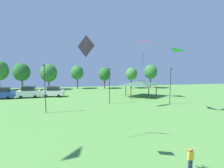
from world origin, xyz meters
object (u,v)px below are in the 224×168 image
(kite_flying_2, at_px, (86,46))
(parked_car_third_from_left, at_px, (53,92))
(treeline_tree_1, at_px, (22,72))
(kite_flying_6, at_px, (145,46))
(treeline_tree_3, at_px, (77,73))
(parked_car_leftmost, at_px, (3,93))
(light_post_0, at_px, (170,84))
(treeline_tree_2, at_px, (49,73))
(parked_car_second_from_left, at_px, (29,92))
(treeline_tree_5, at_px, (131,74))
(person_standing_near_foreground, at_px, (190,158))
(treeline_tree_6, at_px, (151,72))
(treeline_tree_4, at_px, (105,74))
(park_pavilion, at_px, (141,83))
(light_post_2, at_px, (109,84))
(kite_flying_7, at_px, (170,52))
(light_post_1, at_px, (45,86))

(kite_flying_2, distance_m, parked_car_third_from_left, 29.57)
(kite_flying_2, xyz_separation_m, treeline_tree_1, (-16.20, 39.11, -3.16))
(kite_flying_6, xyz_separation_m, treeline_tree_3, (-14.43, 16.28, -6.13))
(parked_car_leftmost, height_order, light_post_0, light_post_0)
(treeline_tree_2, distance_m, treeline_tree_3, 7.84)
(kite_flying_2, relative_size, parked_car_second_from_left, 0.31)
(treeline_tree_2, distance_m, treeline_tree_5, 23.72)
(person_standing_near_foreground, bearing_deg, treeline_tree_6, 94.80)
(treeline_tree_4, bearing_deg, parked_car_leftmost, -152.51)
(kite_flying_6, relative_size, light_post_0, 0.68)
(treeline_tree_5, bearing_deg, treeline_tree_3, 174.23)
(park_pavilion, height_order, treeline_tree_4, treeline_tree_4)
(treeline_tree_1, relative_size, treeline_tree_2, 1.02)
(treeline_tree_2, xyz_separation_m, treeline_tree_6, (29.47, -1.44, 0.10))
(person_standing_near_foreground, xyz_separation_m, treeline_tree_5, (7.76, 40.35, 3.45))
(park_pavilion, relative_size, treeline_tree_6, 1.03)
(light_post_2, distance_m, treeline_tree_1, 29.11)
(light_post_2, bearing_deg, treeline_tree_6, 50.70)
(kite_flying_7, xyz_separation_m, parked_car_second_from_left, (-23.83, 15.58, -7.57))
(treeline_tree_2, relative_size, treeline_tree_6, 1.04)
(kite_flying_2, distance_m, park_pavilion, 28.35)
(kite_flying_7, distance_m, light_post_1, 18.74)
(parked_car_second_from_left, relative_size, park_pavilion, 0.64)
(treeline_tree_3, relative_size, treeline_tree_4, 1.09)
(kite_flying_2, xyz_separation_m, parked_car_second_from_left, (-11.42, 27.63, -7.01))
(kite_flying_6, relative_size, treeline_tree_6, 0.62)
(parked_car_third_from_left, xyz_separation_m, park_pavilion, (18.94, -3.07, 1.98))
(person_standing_near_foreground, bearing_deg, treeline_tree_4, 113.99)
(kite_flying_6, xyz_separation_m, kite_flying_7, (-0.54, -11.86, -2.12))
(treeline_tree_1, relative_size, treeline_tree_4, 1.20)
(person_standing_near_foreground, bearing_deg, treeline_tree_5, 102.75)
(parked_car_leftmost, bearing_deg, person_standing_near_foreground, -49.64)
(light_post_0, height_order, treeline_tree_3, treeline_tree_3)
(kite_flying_6, relative_size, treeline_tree_1, 0.58)
(light_post_2, xyz_separation_m, treeline_tree_4, (1.84, 20.42, 0.66))
(parked_car_second_from_left, height_order, treeline_tree_3, treeline_tree_3)
(treeline_tree_4, xyz_separation_m, treeline_tree_6, (13.78, -1.33, 0.60))
(treeline_tree_1, xyz_separation_m, treeline_tree_4, (22.63, 0.09, -0.76))
(kite_flying_7, height_order, treeline_tree_6, kite_flying_7)
(light_post_0, distance_m, treeline_tree_1, 38.55)
(kite_flying_2, height_order, treeline_tree_2, kite_flying_2)
(kite_flying_7, bearing_deg, kite_flying_6, 87.41)
(kite_flying_6, xyz_separation_m, park_pavilion, (-0.43, 1.00, -7.81))
(treeline_tree_2, height_order, treeline_tree_4, treeline_tree_2)
(kite_flying_6, distance_m, treeline_tree_4, 17.89)
(parked_car_third_from_left, distance_m, treeline_tree_1, 15.33)
(parked_car_leftmost, xyz_separation_m, treeline_tree_5, (30.85, 11.26, 3.19))
(treeline_tree_6, bearing_deg, parked_car_second_from_left, -162.06)
(parked_car_second_from_left, relative_size, light_post_1, 0.65)
(kite_flying_7, bearing_deg, light_post_2, 139.31)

